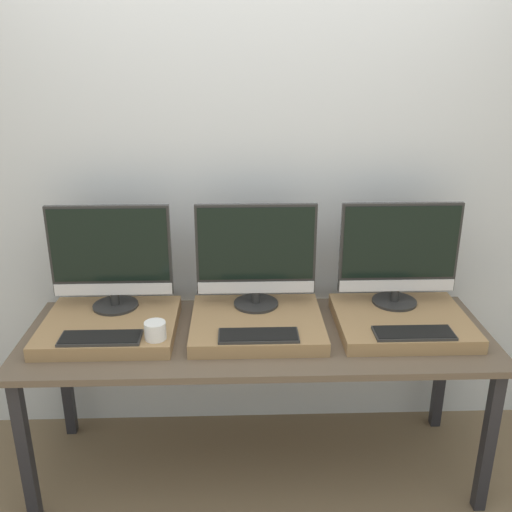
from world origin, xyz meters
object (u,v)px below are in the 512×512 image
monitor_center (256,254)px  mug (155,330)px  keyboard_left (101,338)px  monitor_left (111,256)px  keyboard_right (414,333)px  monitor_right (399,253)px  keyboard_center (258,335)px

monitor_center → mug: bearing=-143.8°
keyboard_left → monitor_left: bearing=90.0°
monitor_left → mug: monitor_left is taller
mug → keyboard_right: bearing=-0.0°
monitor_center → monitor_right: 0.66m
monitor_left → monitor_right: same height
mug → keyboard_right: (1.09, -0.00, -0.03)m
keyboard_left → monitor_right: monitor_right is taller
keyboard_right → keyboard_center: bearing=180.0°
monitor_left → mug: size_ratio=6.08×
mug → monitor_center: monitor_center is taller
keyboard_left → keyboard_center: same height
keyboard_left → mug: size_ratio=3.75×
monitor_left → mug: (0.23, -0.31, -0.22)m
monitor_left → monitor_right: (1.31, 0.00, 0.00)m
monitor_left → keyboard_right: 1.37m
keyboard_left → keyboard_right: bearing=0.0°
mug → monitor_right: size_ratio=0.16×
keyboard_center → mug: bearing=180.0°
keyboard_right → monitor_right: bearing=90.0°
keyboard_center → keyboard_right: same height
monitor_center → monitor_right: bearing=0.0°
keyboard_center → monitor_right: (0.66, 0.31, 0.25)m
monitor_left → monitor_right: bearing=0.0°
keyboard_left → mug: 0.23m
monitor_left → keyboard_left: size_ratio=1.62×
monitor_left → monitor_center: size_ratio=1.00×
mug → monitor_right: (1.09, 0.31, 0.22)m
mug → keyboard_center: (0.43, -0.00, -0.03)m
keyboard_left → keyboard_center: bearing=0.0°
keyboard_left → mug: (0.23, 0.00, 0.03)m
mug → keyboard_left: bearing=-180.0°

